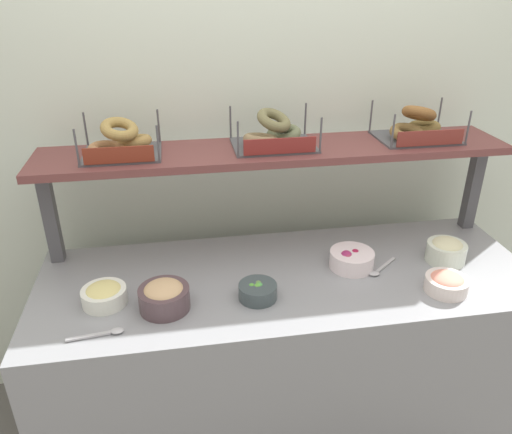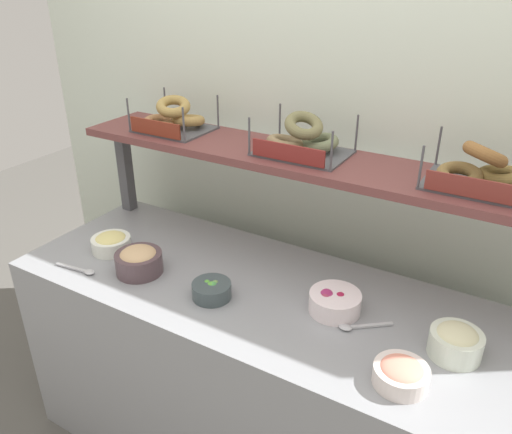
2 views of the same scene
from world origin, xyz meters
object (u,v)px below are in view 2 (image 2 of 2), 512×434
object	(u,v)px
serving_spoon_by_edge	(81,270)
bagel_basket_everything	(173,119)
bowl_veggie_mix	(212,290)
serving_spoon_near_plate	(357,326)
bowl_egg_salad	(111,242)
bowl_hummus	(139,260)
bagel_basket_cinnamon_raisin	(480,173)
bagel_basket_poppy	(302,141)
bowl_beet_salad	(334,302)
bowl_potato_salad	(456,341)
bowl_lox_spread	(401,374)

from	to	relation	value
serving_spoon_by_edge	bagel_basket_everything	world-z (taller)	bagel_basket_everything
bowl_veggie_mix	serving_spoon_near_plate	bearing A→B (deg)	10.87
bowl_egg_salad	serving_spoon_by_edge	size ratio (longest dim) A/B	0.87
bowl_hummus	bagel_basket_cinnamon_raisin	xyz separation A→B (m)	(1.07, 0.42, 0.43)
bowl_hummus	serving_spoon_by_edge	bearing A→B (deg)	-149.67
bagel_basket_poppy	bagel_basket_everything	bearing A→B (deg)	-179.64
bowl_hummus	bagel_basket_poppy	distance (m)	0.75
bowl_beet_salad	bowl_hummus	size ratio (longest dim) A/B	0.99
bowl_veggie_mix	bowl_beet_salad	bearing A→B (deg)	19.70
bowl_veggie_mix	bowl_potato_salad	world-z (taller)	bowl_potato_salad
bowl_egg_salad	bagel_basket_everything	xyz separation A→B (m)	(0.08, 0.35, 0.44)
bowl_hummus	bagel_basket_everything	world-z (taller)	bagel_basket_everything
bowl_veggie_mix	bowl_egg_salad	xyz separation A→B (m)	(-0.54, 0.06, 0.01)
bowl_lox_spread	bowl_potato_salad	bearing A→B (deg)	62.52
bowl_lox_spread	bagel_basket_cinnamon_raisin	world-z (taller)	bagel_basket_cinnamon_raisin
bowl_veggie_mix	bowl_lox_spread	size ratio (longest dim) A/B	0.89
bowl_potato_salad	bowl_hummus	xyz separation A→B (m)	(-1.12, -0.13, 0.00)
bowl_lox_spread	bowl_hummus	size ratio (longest dim) A/B	0.88
bagel_basket_poppy	serving_spoon_near_plate	bearing A→B (deg)	-40.26
bowl_potato_salad	bagel_basket_poppy	world-z (taller)	bagel_basket_poppy
bowl_veggie_mix	bagel_basket_cinnamon_raisin	size ratio (longest dim) A/B	0.43
bowl_egg_salad	bagel_basket_poppy	xyz separation A→B (m)	(0.67, 0.35, 0.44)
bowl_potato_salad	bagel_basket_everything	world-z (taller)	bagel_basket_everything
bowl_beet_salad	bagel_basket_everything	xyz separation A→B (m)	(-0.86, 0.26, 0.44)
bowl_veggie_mix	serving_spoon_by_edge	distance (m)	0.54
bowl_egg_salad	serving_spoon_by_edge	bearing A→B (deg)	-84.96
bowl_veggie_mix	bowl_hummus	bearing A→B (deg)	-179.00
bowl_beet_salad	bowl_egg_salad	distance (m)	0.94
bowl_beet_salad	bagel_basket_cinnamon_raisin	distance (m)	0.62
bowl_beet_salad	serving_spoon_by_edge	world-z (taller)	bowl_beet_salad
bowl_veggie_mix	bowl_hummus	xyz separation A→B (m)	(-0.33, -0.01, 0.02)
bowl_egg_salad	bowl_hummus	xyz separation A→B (m)	(0.21, -0.06, 0.01)
serving_spoon_by_edge	serving_spoon_near_plate	bearing A→B (deg)	11.87
bowl_potato_salad	bagel_basket_poppy	bearing A→B (deg)	157.07
serving_spoon_near_plate	serving_spoon_by_edge	world-z (taller)	same
bowl_egg_salad	bagel_basket_poppy	world-z (taller)	bagel_basket_poppy
bowl_lox_spread	bagel_basket_poppy	distance (m)	0.86
bowl_beet_salad	bowl_veggie_mix	bearing A→B (deg)	-160.30
bowl_veggie_mix	bowl_egg_salad	world-z (taller)	bowl_egg_salad
bowl_hummus	serving_spoon_by_edge	xyz separation A→B (m)	(-0.19, -0.11, -0.04)
bowl_potato_salad	bagel_basket_poppy	distance (m)	0.84
bowl_beet_salad	bowl_lox_spread	size ratio (longest dim) A/B	1.13
bagel_basket_everything	bowl_veggie_mix	bearing A→B (deg)	-41.58
bowl_veggie_mix	bagel_basket_everything	world-z (taller)	bagel_basket_everything
serving_spoon_near_plate	bagel_basket_everything	xyz separation A→B (m)	(-0.96, 0.31, 0.47)
bowl_potato_salad	bagel_basket_everything	xyz separation A→B (m)	(-1.25, 0.28, 0.43)
bowl_beet_salad	bowl_veggie_mix	world-z (taller)	bowl_beet_salad
bowl_potato_salad	bagel_basket_everything	distance (m)	1.35
bowl_lox_spread	bagel_basket_cinnamon_raisin	xyz separation A→B (m)	(0.05, 0.48, 0.44)
bowl_beet_salad	serving_spoon_by_edge	bearing A→B (deg)	-164.14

